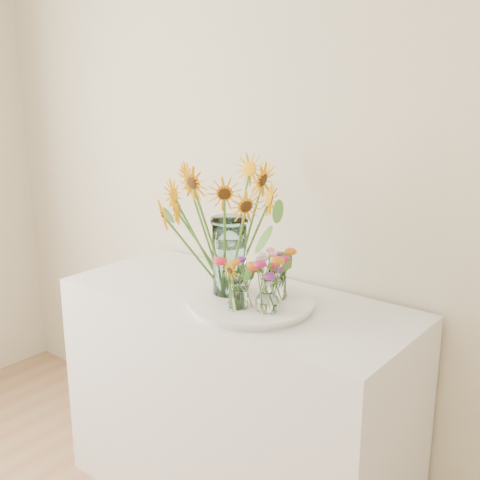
% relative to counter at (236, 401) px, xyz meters
% --- Properties ---
extents(counter, '(1.40, 0.60, 0.90)m').
position_rel_counter_xyz_m(counter, '(0.00, 0.00, 0.00)').
color(counter, white).
rests_on(counter, ground_plane).
extents(tray, '(0.44, 0.44, 0.02)m').
position_rel_counter_xyz_m(tray, '(0.12, -0.06, 0.46)').
color(tray, white).
rests_on(tray, counter).
extents(mason_jar, '(0.17, 0.17, 0.30)m').
position_rel_counter_xyz_m(mason_jar, '(0.01, -0.05, 0.62)').
color(mason_jar, '#A9DDDA').
rests_on(mason_jar, tray).
extents(sunflower_bouquet, '(0.97, 0.97, 0.54)m').
position_rel_counter_xyz_m(sunflower_bouquet, '(0.01, -0.05, 0.75)').
color(sunflower_bouquet, '#FFA705').
rests_on(sunflower_bouquet, tray).
extents(small_vase_a, '(0.07, 0.07, 0.11)m').
position_rel_counter_xyz_m(small_vase_a, '(0.13, -0.14, 0.53)').
color(small_vase_a, white).
rests_on(small_vase_a, tray).
extents(wildflower_posy_a, '(0.21, 0.21, 0.20)m').
position_rel_counter_xyz_m(wildflower_posy_a, '(0.13, -0.14, 0.58)').
color(wildflower_posy_a, '#CF6612').
rests_on(wildflower_posy_a, tray).
extents(small_vase_b, '(0.11, 0.11, 0.12)m').
position_rel_counter_xyz_m(small_vase_b, '(0.23, -0.11, 0.54)').
color(small_vase_b, white).
rests_on(small_vase_b, tray).
extents(wildflower_posy_b, '(0.19, 0.19, 0.21)m').
position_rel_counter_xyz_m(wildflower_posy_b, '(0.23, -0.11, 0.58)').
color(wildflower_posy_b, '#CF6612').
rests_on(wildflower_posy_b, tray).
extents(small_vase_c, '(0.09, 0.09, 0.12)m').
position_rel_counter_xyz_m(small_vase_c, '(0.18, 0.02, 0.53)').
color(small_vase_c, white).
rests_on(small_vase_c, tray).
extents(wildflower_posy_c, '(0.18, 0.18, 0.21)m').
position_rel_counter_xyz_m(wildflower_posy_c, '(0.18, 0.02, 0.58)').
color(wildflower_posy_c, '#CF6612').
rests_on(wildflower_posy_c, tray).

